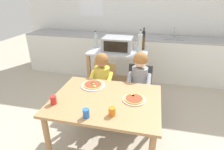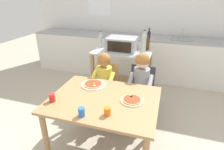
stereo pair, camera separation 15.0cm
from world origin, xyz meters
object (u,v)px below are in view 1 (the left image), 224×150
Objects in this scene: toaster_oven at (118,44)px; dining_chair_right at (139,89)px; bottle_tall_green_wine at (140,44)px; child_in_yellow_shirt at (101,79)px; drinking_cup_red at (53,100)px; bottle_squat_spirits at (143,43)px; kitchen_island_cart at (118,67)px; pizza_plate_white at (93,85)px; drinking_cup_orange at (112,111)px; dining_chair_left at (104,86)px; dining_table at (106,107)px; bottle_slim_sauce at (96,41)px; drinking_cup_blue at (86,113)px; bottle_clear_vinegar at (143,39)px; child_in_grey_shirt at (139,80)px; pizza_plate_cream at (134,99)px.

dining_chair_right is at bearing -46.67° from toaster_oven.
bottle_tall_green_wine is 0.36× the size of child_in_yellow_shirt.
bottle_tall_green_wine is 4.06× the size of drinking_cup_red.
bottle_squat_spirits reaches higher than toaster_oven.
pizza_plate_white is at bearing -97.80° from kitchen_island_cart.
dining_chair_left is at bearing 110.07° from drinking_cup_orange.
bottle_tall_green_wine is 4.52× the size of drinking_cup_orange.
kitchen_island_cart is at bearing 94.66° from dining_table.
child_in_yellow_shirt is (-0.12, -0.59, -0.37)m from toaster_oven.
dining_chair_left is 10.11× the size of drinking_cup_orange.
dining_chair_right is 0.77m from pizza_plate_white.
pizza_plate_white is (-0.53, -0.49, 0.25)m from dining_chair_right.
bottle_slim_sauce is 0.24× the size of dining_table.
toaster_oven is 1.55m from drinking_cup_blue.
drinking_cup_red is (-0.41, 0.13, 0.00)m from drinking_cup_blue.
bottle_clear_vinegar is at bearing 33.92° from kitchen_island_cart.
dining_chair_right is at bearing -32.16° from bottle_slim_sauce.
bottle_slim_sauce reaches higher than child_in_grey_shirt.
dining_table is 13.52× the size of drinking_cup_blue.
drinking_cup_red is at bearing 175.58° from drinking_cup_orange.
drinking_cup_red is (-0.75, -1.33, -0.29)m from bottle_tall_green_wine.
bottle_squat_spirits is at bearing 77.39° from drinking_cup_blue.
dining_table is 0.82m from dining_chair_right.
drinking_cup_blue reaches higher than pizza_plate_cream.
child_in_yellow_shirt is 0.94m from drinking_cup_orange.
toaster_oven is at bearing 126.57° from child_in_grey_shirt.
toaster_oven is 0.47m from bottle_clear_vinegar.
kitchen_island_cart is at bearing 74.13° from drinking_cup_red.
pizza_plate_white is at bearing -89.99° from dining_chair_left.
drinking_cup_red is (-0.80, -0.84, 0.09)m from child_in_grey_shirt.
toaster_oven is 1.65× the size of bottle_slim_sauce.
drinking_cup_blue is (-0.40, -1.09, 0.29)m from dining_chair_right.
drinking_cup_red is (-0.27, -0.81, 0.12)m from child_in_yellow_shirt.
pizza_plate_white is at bearing -137.01° from dining_chair_right.
dining_chair_right is at bearing -87.81° from bottle_clear_vinegar.
toaster_oven is 5.80× the size of drinking_cup_orange.
drinking_cup_red is at bearing -119.26° from bottle_tall_green_wine.
bottle_slim_sauce is 1.14× the size of pizza_plate_cream.
bottle_slim_sauce is 0.35× the size of dining_chair_right.
dining_chair_right is (0.40, -0.46, -0.12)m from kitchen_island_cart.
bottle_tall_green_wine reaches higher than drinking_cup_blue.
drinking_cup_orange is (0.36, -0.98, 0.28)m from dining_chair_left.
bottle_slim_sauce is (-0.78, -0.20, -0.03)m from bottle_clear_vinegar.
drinking_cup_red is at bearing -90.00° from bottle_slim_sauce.
bottle_slim_sauce is at bearing 105.23° from pizza_plate_white.
bottle_clear_vinegar is 1.14× the size of pizza_plate_white.
kitchen_island_cart is at bearing -146.08° from bottle_clear_vinegar.
child_in_grey_shirt is at bearing 3.42° from child_in_yellow_shirt.
dining_chair_right is (0.02, -0.59, -0.53)m from bottle_squat_spirits.
bottle_tall_green_wine is at bearing -95.19° from bottle_clear_vinegar.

